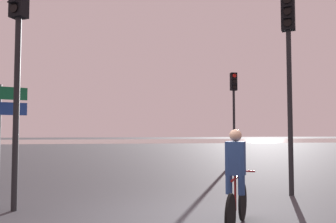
{
  "coord_description": "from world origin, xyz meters",
  "views": [
    {
      "loc": [
        -0.86,
        -5.65,
        1.62
      ],
      "look_at": [
        0.5,
        5.0,
        2.2
      ],
      "focal_mm": 35.0,
      "sensor_mm": 36.0,
      "label": 1
    }
  ],
  "objects_px": {
    "traffic_light_far_right": "(234,100)",
    "cyclist": "(236,179)",
    "traffic_light_near_left": "(18,46)",
    "traffic_light_near_right": "(289,56)"
  },
  "relations": [
    {
      "from": "traffic_light_near_left",
      "to": "traffic_light_near_right",
      "type": "height_order",
      "value": "traffic_light_near_right"
    },
    {
      "from": "traffic_light_near_right",
      "to": "cyclist",
      "type": "height_order",
      "value": "traffic_light_near_right"
    },
    {
      "from": "traffic_light_near_left",
      "to": "cyclist",
      "type": "bearing_deg",
      "value": -177.38
    },
    {
      "from": "traffic_light_far_right",
      "to": "traffic_light_near_right",
      "type": "relative_size",
      "value": 0.89
    },
    {
      "from": "traffic_light_near_left",
      "to": "traffic_light_far_right",
      "type": "relative_size",
      "value": 1.07
    },
    {
      "from": "cyclist",
      "to": "traffic_light_near_right",
      "type": "bearing_deg",
      "value": 77.42
    },
    {
      "from": "traffic_light_far_right",
      "to": "cyclist",
      "type": "distance_m",
      "value": 11.55
    },
    {
      "from": "traffic_light_near_left",
      "to": "cyclist",
      "type": "relative_size",
      "value": 2.96
    },
    {
      "from": "traffic_light_far_right",
      "to": "traffic_light_near_right",
      "type": "xyz_separation_m",
      "value": [
        -1.35,
        -8.25,
        0.33
      ]
    },
    {
      "from": "traffic_light_far_right",
      "to": "cyclist",
      "type": "xyz_separation_m",
      "value": [
        -3.6,
        -10.73,
        -2.29
      ]
    }
  ]
}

